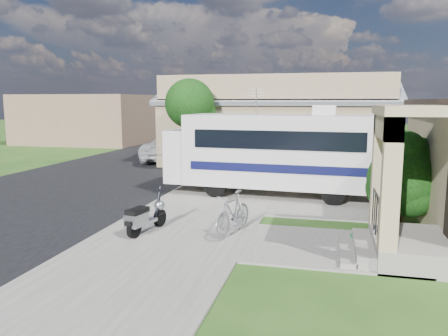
% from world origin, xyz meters
% --- Properties ---
extents(ground, '(120.00, 120.00, 0.00)m').
position_xyz_m(ground, '(0.00, 0.00, 0.00)').
color(ground, '#204713').
extents(street_slab, '(9.00, 80.00, 0.02)m').
position_xyz_m(street_slab, '(-7.50, 10.00, 0.01)').
color(street_slab, black).
rests_on(street_slab, ground).
extents(sidewalk_slab, '(4.00, 80.00, 0.06)m').
position_xyz_m(sidewalk_slab, '(-1.00, 10.00, 0.03)').
color(sidewalk_slab, '#65635B').
rests_on(sidewalk_slab, ground).
extents(driveway_slab, '(7.00, 6.00, 0.05)m').
position_xyz_m(driveway_slab, '(1.50, 4.50, 0.03)').
color(driveway_slab, '#65635B').
rests_on(driveway_slab, ground).
extents(walk_slab, '(4.00, 3.00, 0.05)m').
position_xyz_m(walk_slab, '(3.00, -1.00, 0.03)').
color(walk_slab, '#65635B').
rests_on(walk_slab, ground).
extents(warehouse, '(12.50, 8.40, 5.04)m').
position_xyz_m(warehouse, '(0.00, 13.97, 1.99)').
color(warehouse, '#887755').
rests_on(warehouse, ground).
extents(distant_bldg_far, '(10.00, 8.00, 4.00)m').
position_xyz_m(distant_bldg_far, '(-17.00, 22.00, 2.00)').
color(distant_bldg_far, brown).
rests_on(distant_bldg_far, ground).
extents(distant_bldg_near, '(8.00, 7.00, 3.20)m').
position_xyz_m(distant_bldg_near, '(-15.00, 34.00, 1.60)').
color(distant_bldg_near, '#887755').
rests_on(distant_bldg_near, ground).
extents(street_tree_a, '(2.44, 2.40, 4.58)m').
position_xyz_m(street_tree_a, '(-3.70, 9.05, 3.25)').
color(street_tree_a, black).
rests_on(street_tree_a, ground).
extents(street_tree_b, '(2.44, 2.40, 4.73)m').
position_xyz_m(street_tree_b, '(-3.70, 19.05, 3.39)').
color(street_tree_b, black).
rests_on(street_tree_b, ground).
extents(street_tree_c, '(2.44, 2.40, 4.42)m').
position_xyz_m(street_tree_c, '(-3.70, 28.05, 3.10)').
color(street_tree_c, black).
rests_on(street_tree_c, ground).
extents(motorhome, '(7.79, 2.82, 3.94)m').
position_xyz_m(motorhome, '(0.88, 4.59, 1.69)').
color(motorhome, beige).
rests_on(motorhome, ground).
extents(shrub, '(2.19, 2.09, 2.69)m').
position_xyz_m(shrub, '(4.99, 1.70, 1.37)').
color(shrub, black).
rests_on(shrub, ground).
extents(scooter, '(0.70, 1.68, 1.11)m').
position_xyz_m(scooter, '(-1.77, -1.08, 0.49)').
color(scooter, black).
rests_on(scooter, ground).
extents(bicycle, '(0.97, 1.93, 1.11)m').
position_xyz_m(bicycle, '(0.50, -0.63, 0.56)').
color(bicycle, '#94949A').
rests_on(bicycle, ground).
extents(pickup_truck, '(2.61, 5.62, 1.56)m').
position_xyz_m(pickup_truck, '(-5.91, 12.77, 0.78)').
color(pickup_truck, silver).
rests_on(pickup_truck, ground).
extents(van, '(2.50, 5.92, 1.70)m').
position_xyz_m(van, '(-6.29, 20.05, 0.85)').
color(van, silver).
rests_on(van, ground).
extents(garden_hose, '(0.41, 0.41, 0.18)m').
position_xyz_m(garden_hose, '(3.65, -0.45, 0.09)').
color(garden_hose, '#15692E').
rests_on(garden_hose, ground).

